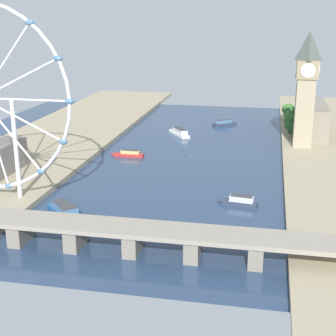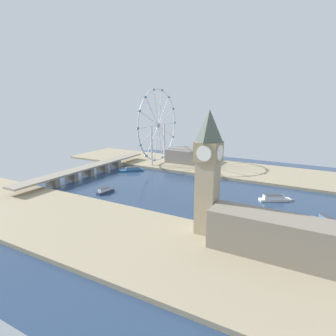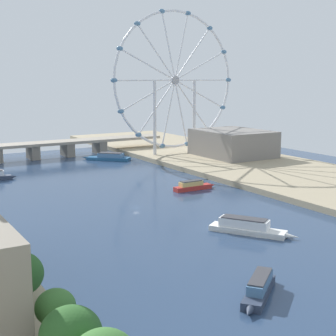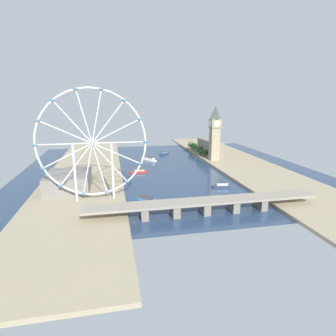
{
  "view_description": "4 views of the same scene",
  "coord_description": "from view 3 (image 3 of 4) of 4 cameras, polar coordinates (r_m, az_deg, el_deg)",
  "views": [
    {
      "loc": [
        -53.36,
        351.82,
        98.63
      ],
      "look_at": [
        1.26,
        78.73,
        12.78
      ],
      "focal_mm": 54.61,
      "sensor_mm": 36.0,
      "label": 1
    },
    {
      "loc": [
        -251.95,
        -94.47,
        92.72
      ],
      "look_at": [
        23.27,
        60.74,
        16.33
      ],
      "focal_mm": 31.25,
      "sensor_mm": 36.0,
      "label": 2
    },
    {
      "loc": [
        -100.73,
        -194.95,
        57.86
      ],
      "look_at": [
        20.62,
        6.37,
        15.19
      ],
      "focal_mm": 53.65,
      "sensor_mm": 36.0,
      "label": 3
    },
    {
      "loc": [
        74.44,
        369.25,
        93.94
      ],
      "look_at": [
        7.46,
        41.59,
        10.92
      ],
      "focal_mm": 29.63,
      "sensor_mm": 36.0,
      "label": 4
    }
  ],
  "objects": [
    {
      "name": "riverside_hall",
      "position": [
        357.21,
        7.38,
        2.83
      ],
      "size": [
        42.43,
        51.66,
        18.07
      ],
      "primitive_type": "cube",
      "color": "gray",
      "rests_on": "riverbank_right"
    },
    {
      "name": "river_bridge",
      "position": [
        372.29,
        -15.11,
        2.28
      ],
      "size": [
        201.05,
        17.96,
        11.54
      ],
      "color": "gray",
      "rests_on": "ground_plane"
    },
    {
      "name": "ferris_wheel",
      "position": [
        364.84,
        0.79,
        9.83
      ],
      "size": [
        100.92,
        3.2,
        101.72
      ],
      "color": "silver",
      "rests_on": "riverbank_right"
    },
    {
      "name": "riverbank_right",
      "position": [
        292.22,
        15.78,
        -1.23
      ],
      "size": [
        90.0,
        520.0,
        3.0
      ],
      "primitive_type": "cube",
      "color": "tan",
      "rests_on": "ground_plane"
    },
    {
      "name": "tour_boat_3",
      "position": [
        357.26,
        -6.73,
        1.25
      ],
      "size": [
        28.99,
        28.64,
        5.41
      ],
      "rotation": [
        0.0,
        0.0,
        2.36
      ],
      "color": "#235684",
      "rests_on": "ground_plane"
    },
    {
      "name": "ground_plane",
      "position": [
        226.94,
        -3.64,
        -4.5
      ],
      "size": [
        389.05,
        389.05,
        0.0
      ],
      "primitive_type": "plane",
      "color": "navy"
    },
    {
      "name": "tour_boat_4",
      "position": [
        139.99,
        10.3,
        -13.29
      ],
      "size": [
        22.34,
        18.44,
        5.36
      ],
      "rotation": [
        0.0,
        0.0,
        3.8
      ],
      "color": "#2D384C",
      "rests_on": "ground_plane"
    },
    {
      "name": "tour_boat_0",
      "position": [
        192.0,
        8.97,
        -6.63
      ],
      "size": [
        22.25,
        30.69,
        5.82
      ],
      "rotation": [
        0.0,
        0.0,
        5.29
      ],
      "color": "white",
      "rests_on": "ground_plane"
    },
    {
      "name": "tree_row_embankment",
      "position": [
        113.53,
        -13.92,
        -14.31
      ],
      "size": [
        13.32,
        85.12,
        14.28
      ],
      "color": "#513823",
      "rests_on": "riverbank_left"
    },
    {
      "name": "tour_boat_1",
      "position": [
        261.39,
        2.87,
        -2.05
      ],
      "size": [
        24.74,
        4.7,
        5.08
      ],
      "rotation": [
        0.0,
        0.0,
        0.0
      ],
      "color": "#B22D28",
      "rests_on": "ground_plane"
    }
  ]
}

